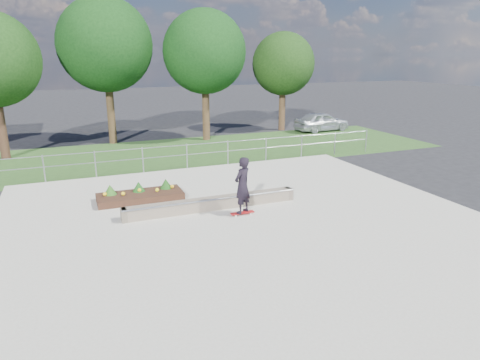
{
  "coord_description": "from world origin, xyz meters",
  "views": [
    {
      "loc": [
        -4.88,
        -11.09,
        5.09
      ],
      "look_at": [
        0.2,
        1.5,
        1.1
      ],
      "focal_mm": 32.0,
      "sensor_mm": 36.0,
      "label": 1
    }
  ],
  "objects_px": {
    "parked_car": "(322,121)",
    "skateboarder": "(242,185)",
    "grind_ledge": "(212,203)",
    "planter_bed": "(140,194)"
  },
  "relations": [
    {
      "from": "planter_bed",
      "to": "parked_car",
      "type": "bearing_deg",
      "value": 35.92
    },
    {
      "from": "parked_car",
      "to": "grind_ledge",
      "type": "bearing_deg",
      "value": 130.67
    },
    {
      "from": "planter_bed",
      "to": "skateboarder",
      "type": "distance_m",
      "value": 4.08
    },
    {
      "from": "grind_ledge",
      "to": "planter_bed",
      "type": "bearing_deg",
      "value": 137.13
    },
    {
      "from": "parked_car",
      "to": "skateboarder",
      "type": "bearing_deg",
      "value": 134.48
    },
    {
      "from": "planter_bed",
      "to": "skateboarder",
      "type": "relative_size",
      "value": 1.55
    },
    {
      "from": "planter_bed",
      "to": "grind_ledge",
      "type": "bearing_deg",
      "value": -42.87
    },
    {
      "from": "skateboarder",
      "to": "planter_bed",
      "type": "bearing_deg",
      "value": 135.23
    },
    {
      "from": "grind_ledge",
      "to": "parked_car",
      "type": "distance_m",
      "value": 17.1
    },
    {
      "from": "grind_ledge",
      "to": "skateboarder",
      "type": "bearing_deg",
      "value": -49.5
    }
  ]
}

